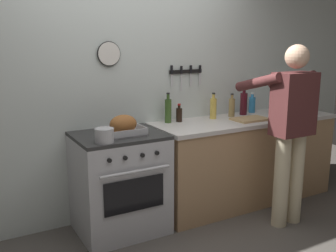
{
  "coord_description": "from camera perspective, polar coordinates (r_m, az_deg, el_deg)",
  "views": [
    {
      "loc": [
        -1.45,
        -2.08,
        1.69
      ],
      "look_at": [
        0.19,
        0.85,
        0.95
      ],
      "focal_mm": 41.65,
      "sensor_mm": 36.0,
      "label": 1
    }
  ],
  "objects": [
    {
      "name": "bottle_cooking_oil",
      "position": [
        4.03,
        6.64,
        2.65
      ],
      "size": [
        0.07,
        0.07,
        0.27
      ],
      "color": "gold",
      "rests_on": "counter_block"
    },
    {
      "name": "bottle_vinegar",
      "position": [
        4.17,
        9.31,
        2.75
      ],
      "size": [
        0.06,
        0.06,
        0.25
      ],
      "color": "#997F4C",
      "rests_on": "counter_block"
    },
    {
      "name": "cutting_board",
      "position": [
        4.04,
        11.95,
        1.0
      ],
      "size": [
        0.36,
        0.24,
        0.02
      ],
      "primitive_type": "cube",
      "color": "tan",
      "rests_on": "counter_block"
    },
    {
      "name": "bottle_soy_sauce",
      "position": [
        3.86,
        1.63,
        1.72
      ],
      "size": [
        0.06,
        0.06,
        0.18
      ],
      "color": "black",
      "rests_on": "counter_block"
    },
    {
      "name": "counter_block",
      "position": [
        4.24,
        11.13,
        -4.72
      ],
      "size": [
        2.03,
        0.65,
        0.9
      ],
      "color": "tan",
      "rests_on": "ground"
    },
    {
      "name": "saucepan",
      "position": [
        3.12,
        -9.3,
        -1.38
      ],
      "size": [
        0.15,
        0.15,
        0.12
      ],
      "color": "#B7B7BC",
      "rests_on": "stove"
    },
    {
      "name": "bottle_wine_red",
      "position": [
        4.3,
        11.01,
        3.31
      ],
      "size": [
        0.08,
        0.08,
        0.3
      ],
      "color": "#47141E",
      "rests_on": "counter_block"
    },
    {
      "name": "person_cook",
      "position": [
        3.68,
        17.5,
        0.24
      ],
      "size": [
        0.51,
        0.63,
        1.66
      ],
      "rotation": [
        0.0,
        0.0,
        1.47
      ],
      "color": "#C6B793",
      "rests_on": "ground"
    },
    {
      "name": "bottle_dish_soap",
      "position": [
        4.46,
        12.2,
        3.12
      ],
      "size": [
        0.07,
        0.07,
        0.22
      ],
      "color": "#338CCC",
      "rests_on": "counter_block"
    },
    {
      "name": "stove",
      "position": [
        3.53,
        -7.06,
        -8.27
      ],
      "size": [
        0.76,
        0.67,
        0.9
      ],
      "color": "#BCBCC1",
      "rests_on": "ground"
    },
    {
      "name": "wall_back",
      "position": [
        3.74,
        -6.4,
        6.34
      ],
      "size": [
        6.0,
        0.13,
        2.6
      ],
      "color": "silver",
      "rests_on": "ground"
    },
    {
      "name": "roasting_pan",
      "position": [
        3.34,
        -6.56,
        -0.0
      ],
      "size": [
        0.35,
        0.26,
        0.18
      ],
      "color": "#B7B7BC",
      "rests_on": "stove"
    },
    {
      "name": "bottle_olive_oil",
      "position": [
        3.81,
        0.01,
        2.33
      ],
      "size": [
        0.07,
        0.07,
        0.3
      ],
      "color": "#385623",
      "rests_on": "counter_block"
    }
  ]
}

